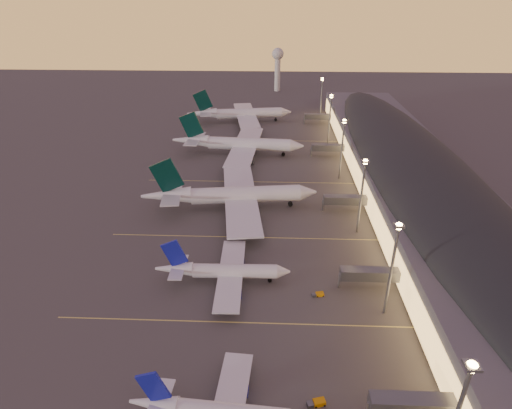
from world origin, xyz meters
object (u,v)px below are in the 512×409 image
Objects in this scene: airliner_wide_far at (240,114)px; baggage_tug_a at (317,403)px; radar_tower at (278,62)px; airliner_wide_mid at (238,144)px; baggage_tug_c at (318,294)px; airliner_narrow_north at (223,271)px; airliner_wide_near at (231,195)px.

airliner_wide_far reaches higher than baggage_tug_a.
radar_tower is at bearing 66.98° from airliner_wide_far.
baggage_tug_c is at bearing -70.26° from airliner_wide_mid.
radar_tower is at bearing 85.34° from airliner_narrow_north.
airliner_wide_near is at bearing -96.42° from airliner_wide_far.
baggage_tug_c is (32.76, -163.68, -4.77)m from airliner_wide_far.
radar_tower is at bearing 80.13° from baggage_tug_c.
airliner_wide_far is (-6.99, 158.44, 1.76)m from airliner_narrow_north.
airliner_wide_far is at bearing 85.39° from airliner_wide_near.
airliner_wide_far reaches higher than baggage_tug_c.
radar_tower reaches higher than baggage_tug_a.
baggage_tug_c is at bearing -12.55° from airliner_narrow_north.
airliner_narrow_north is at bearing -96.40° from airliner_wide_far.
airliner_wide_far is at bearing 91.48° from airliner_narrow_north.
airliner_narrow_north is 26.47m from baggage_tug_c.
baggage_tug_a is (6.85, -287.35, -21.38)m from radar_tower.
radar_tower is 255.11m from baggage_tug_c.
baggage_tug_c is at bearing -67.81° from airliner_wide_near.
airliner_narrow_north is at bearing -94.54° from airliner_wide_near.
airliner_narrow_north is 44.78m from baggage_tug_a.
airliner_wide_mid reaches higher than airliner_wide_far.
airliner_wide_mid is (-2.00, 57.80, 0.03)m from airliner_wide_near.
radar_tower is at bearing 77.94° from airliner_wide_near.
airliner_wide_mid is at bearing 91.19° from airliner_narrow_north.
airliner_wide_near is 19.23× the size of baggage_tug_c.
baggage_tug_c is at bearing -87.73° from radar_tower.
airliner_wide_mid reaches higher than baggage_tug_c.
airliner_wide_mid is 111.41m from baggage_tug_c.
airliner_wide_mid is 149.00m from radar_tower.
airliner_wide_far is 1.94× the size of radar_tower.
airliner_wide_far is 18.92× the size of baggage_tug_c.
airliner_wide_mid is at bearing -95.87° from airliner_wide_far.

